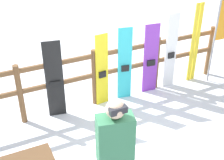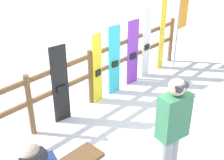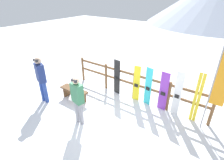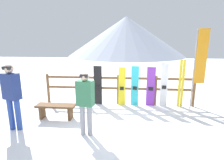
# 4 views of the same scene
# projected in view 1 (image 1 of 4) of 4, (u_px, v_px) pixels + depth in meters

# --- Properties ---
(fence) EXTENTS (5.55, 0.10, 1.12)m
(fence) POSITION_uv_depth(u_px,v_px,m) (94.00, 73.00, 5.74)
(fence) COLOR brown
(fence) RESTS_ON ground
(person_plaid_green) EXTENTS (0.45, 0.31, 1.63)m
(person_plaid_green) POSITION_uv_depth(u_px,v_px,m) (115.00, 150.00, 3.55)
(person_plaid_green) COLOR gray
(person_plaid_green) RESTS_ON ground
(snowboard_black_stripe) EXTENTS (0.31, 0.10, 1.46)m
(snowboard_black_stripe) POSITION_uv_depth(u_px,v_px,m) (55.00, 80.00, 5.38)
(snowboard_black_stripe) COLOR black
(snowboard_black_stripe) RESTS_ON ground
(snowboard_yellow) EXTENTS (0.25, 0.07, 1.42)m
(snowboard_yellow) POSITION_uv_depth(u_px,v_px,m) (102.00, 71.00, 5.72)
(snowboard_yellow) COLOR yellow
(snowboard_yellow) RESTS_ON ground
(snowboard_cyan) EXTENTS (0.27, 0.09, 1.47)m
(snowboard_cyan) POSITION_uv_depth(u_px,v_px,m) (125.00, 65.00, 5.89)
(snowboard_cyan) COLOR #2DBFCC
(snowboard_cyan) RESTS_ON ground
(snowboard_purple) EXTENTS (0.31, 0.08, 1.44)m
(snowboard_purple) POSITION_uv_depth(u_px,v_px,m) (151.00, 59.00, 6.11)
(snowboard_purple) COLOR purple
(snowboard_purple) RESTS_ON ground
(snowboard_white) EXTENTS (0.26, 0.06, 1.59)m
(snowboard_white) POSITION_uv_depth(u_px,v_px,m) (171.00, 51.00, 6.25)
(snowboard_white) COLOR white
(snowboard_white) RESTS_ON ground
(ski_pair_yellow) EXTENTS (0.20, 0.02, 1.71)m
(ski_pair_yellow) POSITION_uv_depth(u_px,v_px,m) (195.00, 43.00, 6.44)
(ski_pair_yellow) COLOR yellow
(ski_pair_yellow) RESTS_ON ground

